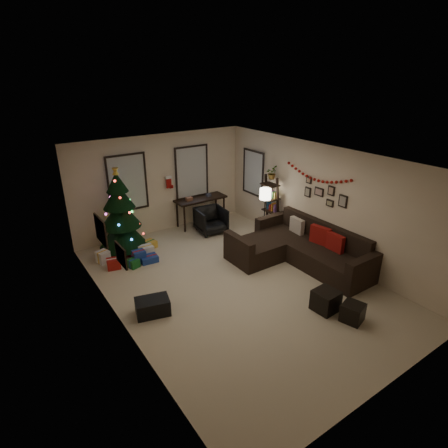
{
  "coord_description": "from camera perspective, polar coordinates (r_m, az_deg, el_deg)",
  "views": [
    {
      "loc": [
        -4.07,
        -5.48,
        4.27
      ],
      "look_at": [
        0.1,
        0.6,
        1.15
      ],
      "focal_mm": 29.61,
      "sensor_mm": 36.0,
      "label": 1
    }
  ],
  "objects": [
    {
      "name": "pillow_red_b",
      "position": [
        8.92,
        14.62,
        -1.89
      ],
      "size": [
        0.22,
        0.51,
        0.49
      ],
      "primitive_type": "cube",
      "rotation": [
        0.0,
        0.0,
        0.18
      ],
      "color": "maroon",
      "rests_on": "sofa"
    },
    {
      "name": "storage_bin",
      "position": [
        7.2,
        -10.96,
        -12.4
      ],
      "size": [
        0.7,
        0.56,
        0.31
      ],
      "primitive_type": "cube",
      "rotation": [
        0.0,
        0.0,
        -0.26
      ],
      "color": "black",
      "rests_on": "floor"
    },
    {
      "name": "floor",
      "position": [
        8.06,
        1.85,
        -9.1
      ],
      "size": [
        7.0,
        7.0,
        0.0
      ],
      "primitive_type": "plane",
      "color": "beige",
      "rests_on": "ground"
    },
    {
      "name": "art_abstract",
      "position": [
        6.1,
        -15.62,
        -4.66
      ],
      "size": [
        0.04,
        0.45,
        0.35
      ],
      "color": "black",
      "rests_on": "wall_left"
    },
    {
      "name": "stocking_left",
      "position": [
        10.28,
        -10.73,
        7.02
      ],
      "size": [
        0.2,
        0.05,
        0.36
      ],
      "color": "#990F0C",
      "rests_on": "wall_back"
    },
    {
      "name": "wall_right",
      "position": [
        9.04,
        14.88,
        3.3
      ],
      "size": [
        0.0,
        7.0,
        7.0
      ],
      "primitive_type": "plane",
      "rotation": [
        1.57,
        0.0,
        -1.57
      ],
      "color": "beige",
      "rests_on": "floor"
    },
    {
      "name": "presents",
      "position": [
        9.28,
        -13.74,
        -4.36
      ],
      "size": [
        1.5,
        1.26,
        0.3
      ],
      "rotation": [
        0.0,
        0.0,
        -0.16
      ],
      "color": "silver",
      "rests_on": "floor"
    },
    {
      "name": "bookshelf",
      "position": [
        10.08,
        7.36,
        2.69
      ],
      "size": [
        0.3,
        0.5,
        1.68
      ],
      "color": "black",
      "rests_on": "floor"
    },
    {
      "name": "potted_plant",
      "position": [
        9.85,
        7.36,
        8.14
      ],
      "size": [
        0.53,
        0.53,
        0.44
      ],
      "primitive_type": "imported",
      "rotation": [
        0.0,
        0.0,
        0.79
      ],
      "color": "#4C4C4C",
      "rests_on": "bookshelf"
    },
    {
      "name": "window_back_right",
      "position": [
        10.62,
        -5.03,
        8.0
      ],
      "size": [
        1.05,
        0.06,
        1.5
      ],
      "color": "#728CB2",
      "rests_on": "wall_back"
    },
    {
      "name": "ottoman_far",
      "position": [
        7.29,
        19.24,
        -12.77
      ],
      "size": [
        0.45,
        0.45,
        0.35
      ],
      "primitive_type": "cube",
      "rotation": [
        0.0,
        0.0,
        0.29
      ],
      "color": "black",
      "rests_on": "floor"
    },
    {
      "name": "desk",
      "position": [
        10.72,
        -3.62,
        3.55
      ],
      "size": [
        1.52,
        0.54,
        0.82
      ],
      "color": "black",
      "rests_on": "floor"
    },
    {
      "name": "garland",
      "position": [
        8.95,
        14.16,
        7.31
      ],
      "size": [
        0.08,
        1.9,
        0.3
      ],
      "primitive_type": null,
      "color": "#A5140C",
      "rests_on": "wall_right"
    },
    {
      "name": "christmas_tree",
      "position": [
        9.42,
        -15.67,
        1.17
      ],
      "size": [
        1.18,
        1.18,
        2.2
      ],
      "rotation": [
        0.0,
        0.0,
        -0.04
      ],
      "color": "black",
      "rests_on": "floor"
    },
    {
      "name": "desk_chair",
      "position": [
        10.29,
        -2.03,
        0.58
      ],
      "size": [
        0.76,
        0.72,
        0.72
      ],
      "primitive_type": "imported",
      "rotation": [
        0.0,
        0.0,
        -0.1
      ],
      "color": "black",
      "rests_on": "floor"
    },
    {
      "name": "sofa",
      "position": [
        8.95,
        11.4,
        -3.88
      ],
      "size": [
        2.11,
        3.04,
        0.92
      ],
      "color": "black",
      "rests_on": "floor"
    },
    {
      "name": "pillow_cream",
      "position": [
        9.38,
        11.19,
        -0.36
      ],
      "size": [
        0.15,
        0.43,
        0.42
      ],
      "primitive_type": "cube",
      "rotation": [
        0.0,
        0.0,
        -0.07
      ],
      "color": "#BBAA98",
      "rests_on": "sofa"
    },
    {
      "name": "window_back_left",
      "position": [
        9.86,
        -14.7,
        6.17
      ],
      "size": [
        1.05,
        0.06,
        1.5
      ],
      "color": "#728CB2",
      "rests_on": "wall_back"
    },
    {
      "name": "window_right_wall",
      "position": [
        10.72,
        4.6,
        7.89
      ],
      "size": [
        0.06,
        0.9,
        1.3
      ],
      "color": "#728CB2",
      "rests_on": "wall_right"
    },
    {
      "name": "wall_left",
      "position": [
        6.41,
        -16.43,
        -5.21
      ],
      "size": [
        0.0,
        7.0,
        7.0
      ],
      "primitive_type": "plane",
      "rotation": [
        1.57,
        0.0,
        1.57
      ],
      "color": "beige",
      "rests_on": "floor"
    },
    {
      "name": "floor_lamp",
      "position": [
        9.66,
        6.38,
        4.12
      ],
      "size": [
        0.3,
        0.3,
        1.41
      ],
      "rotation": [
        0.0,
        0.0,
        -0.37
      ],
      "color": "black",
      "rests_on": "floor"
    },
    {
      "name": "pillow_red_a",
      "position": [
        8.67,
        16.78,
        -2.88
      ],
      "size": [
        0.12,
        0.44,
        0.44
      ],
      "primitive_type": "cube",
      "rotation": [
        0.0,
        0.0,
        -0.01
      ],
      "color": "maroon",
      "rests_on": "sofa"
    },
    {
      "name": "wall_back",
      "position": [
        10.29,
        -9.69,
        6.11
      ],
      "size": [
        5.0,
        0.0,
        5.0
      ],
      "primitive_type": "plane",
      "rotation": [
        1.57,
        0.0,
        0.0
      ],
      "color": "beige",
      "rests_on": "floor"
    },
    {
      "name": "ceiling",
      "position": [
        7.01,
        2.13,
        9.96
      ],
      "size": [
        7.0,
        7.0,
        0.0
      ],
      "primitive_type": "plane",
      "rotation": [
        3.14,
        0.0,
        0.0
      ],
      "color": "white",
      "rests_on": "floor"
    },
    {
      "name": "wall_front",
      "position": [
        5.39,
        25.13,
        -12.39
      ],
      "size": [
        5.0,
        0.0,
        5.0
      ],
      "primitive_type": "plane",
      "rotation": [
        -1.57,
        0.0,
        0.0
      ],
      "color": "beige",
      "rests_on": "floor"
    },
    {
      "name": "art_map",
      "position": [
        6.96,
        -18.49,
        -0.98
      ],
      "size": [
        0.04,
        0.6,
        0.5
      ],
      "color": "black",
      "rests_on": "wall_left"
    },
    {
      "name": "ottoman_near",
      "position": [
        7.4,
        15.42,
        -11.32
      ],
      "size": [
        0.45,
        0.45,
        0.41
      ],
      "primitive_type": "cube",
      "rotation": [
        0.0,
        0.0,
        0.06
      ],
      "color": "black",
      "rests_on": "floor"
    },
    {
      "name": "gallery",
      "position": [
        8.91,
        15.29,
        4.48
      ],
      "size": [
        0.03,
        1.25,
        0.54
      ],
      "color": "black",
      "rests_on": "wall_right"
    },
    {
      "name": "stocking_right",
      "position": [
        10.25,
        -8.49,
        6.46
      ],
      "size": [
        0.2,
        0.05,
        0.36
      ],
      "color": "#990F0C",
      "rests_on": "wall_back"
    }
  ]
}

